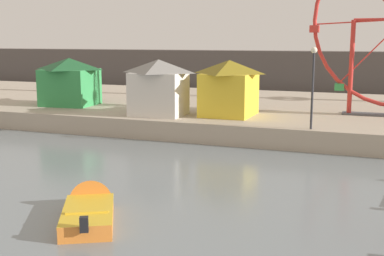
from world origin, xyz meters
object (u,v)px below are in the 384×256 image
Objects in this scene: promenade_lamp_near at (313,76)px; carnival_booth_yellow_awning at (229,87)px; motorboat_orange_hull at (89,208)px; carnival_booth_white_ticket at (159,86)px; carnival_booth_green_kiosk at (70,81)px.

carnival_booth_yellow_awning is at bearing 150.19° from promenade_lamp_near.
motorboat_orange_hull is at bearing -89.61° from carnival_booth_yellow_awning.
carnival_booth_yellow_awning is at bearing -29.29° from motorboat_orange_hull.
carnival_booth_white_ticket reaches higher than carnival_booth_green_kiosk.
promenade_lamp_near is (9.34, -1.66, 0.96)m from carnival_booth_white_ticket.
promenade_lamp_near reaches higher than carnival_booth_green_kiosk.
carnival_booth_yellow_awning is at bearing -8.22° from carnival_booth_green_kiosk.
motorboat_orange_hull is 1.12× the size of carnival_booth_yellow_awning.
carnival_booth_white_ticket is at bearing -19.90° from carnival_booth_green_kiosk.
promenade_lamp_near reaches higher than motorboat_orange_hull.
carnival_booth_yellow_awning is 0.88× the size of promenade_lamp_near.
motorboat_orange_hull is 14.87m from carnival_booth_white_ticket.
motorboat_orange_hull is at bearing -77.49° from carnival_booth_white_ticket.
motorboat_orange_hull is 1.18× the size of carnival_booth_white_ticket.
carnival_booth_yellow_awning reaches higher than carnival_booth_green_kiosk.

